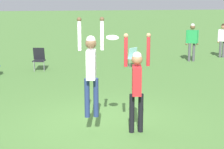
# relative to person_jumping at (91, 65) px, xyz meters

# --- Properties ---
(ground_plane) EXTENTS (120.00, 120.00, 0.00)m
(ground_plane) POSITION_rel_person_jumping_xyz_m (0.27, 0.39, -1.59)
(ground_plane) COLOR #4C7A38
(person_jumping) EXTENTS (0.60, 0.48, 2.28)m
(person_jumping) POSITION_rel_person_jumping_xyz_m (0.00, 0.00, 0.00)
(person_jumping) COLOR navy
(person_jumping) RESTS_ON ground_plane
(person_defending) EXTENTS (0.61, 0.49, 2.29)m
(person_defending) POSITION_rel_person_jumping_xyz_m (1.01, -0.17, -0.36)
(person_defending) COLOR black
(person_defending) RESTS_ON ground_plane
(frisbee) EXTENTS (0.27, 0.26, 0.08)m
(frisbee) POSITION_rel_person_jumping_xyz_m (0.46, -0.15, 0.62)
(frisbee) COLOR white
(camping_chair_0) EXTENTS (0.55, 0.60, 0.93)m
(camping_chair_0) POSITION_rel_person_jumping_xyz_m (-1.47, 7.36, -1.05)
(camping_chair_0) COLOR gray
(camping_chair_0) RESTS_ON ground_plane
(camping_chair_3) EXTENTS (0.69, 0.77, 0.83)m
(camping_chair_3) POSITION_rel_person_jumping_xyz_m (2.54, 7.44, -1.10)
(camping_chair_3) COLOR gray
(camping_chair_3) RESTS_ON ground_plane
(person_spectator_near) EXTENTS (0.63, 0.42, 1.78)m
(person_spectator_near) POSITION_rel_person_jumping_xyz_m (5.52, 8.39, -0.51)
(person_spectator_near) COLOR #4C4C51
(person_spectator_near) RESTS_ON ground_plane
(person_spectator_far) EXTENTS (0.53, 0.39, 1.68)m
(person_spectator_far) POSITION_rel_person_jumping_xyz_m (7.40, 9.20, -0.59)
(person_spectator_far) COLOR #4C4C51
(person_spectator_far) RESTS_ON ground_plane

